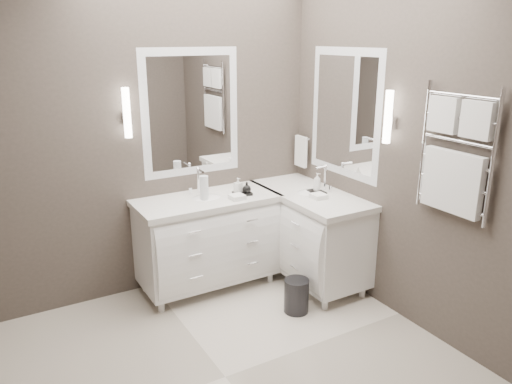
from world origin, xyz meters
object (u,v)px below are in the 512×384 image
vanity_right (309,230)px  waste_bin (296,296)px  vanity_back (208,237)px  towel_ladder (455,160)px

vanity_right → waste_bin: bearing=-134.6°
vanity_back → waste_bin: 0.95m
vanity_back → towel_ladder: bearing=-55.9°
towel_ladder → waste_bin: towel_ladder is taller
vanity_back → waste_bin: bearing=-60.3°
vanity_back → vanity_right: 0.93m
waste_bin → towel_ladder: bearing=-52.3°
vanity_right → towel_ladder: size_ratio=1.38×
vanity_right → towel_ladder: (0.23, -1.30, 0.91)m
vanity_right → waste_bin: vanity_right is taller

